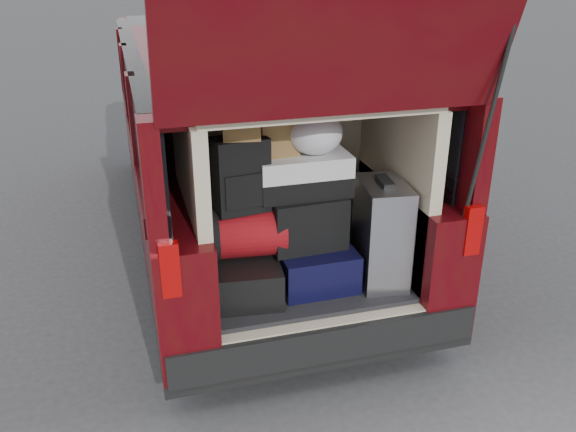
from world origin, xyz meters
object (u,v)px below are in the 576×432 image
Objects in this scene: silver_roller at (382,233)px; black_soft_case at (307,221)px; twotone_duffel at (303,175)px; navy_hardshell at (311,261)px; red_duffel at (246,232)px; black_hardshell at (243,274)px; backpack at (241,175)px.

silver_roller is 0.48m from black_soft_case.
silver_roller is 1.17× the size of twotone_duffel.
twotone_duffel reaches higher than navy_hardshell.
twotone_duffel is at bearing 9.99° from red_duffel.
red_duffel is (-0.84, 0.12, 0.06)m from silver_roller.
twotone_duffel is (0.39, 0.05, 0.59)m from black_hardshell.
red_duffel is (-0.42, -0.01, 0.26)m from navy_hardshell.
backpack is (-0.44, -0.02, 0.64)m from navy_hardshell.
black_soft_case is 1.05× the size of backpack.
silver_roller is at bearing -14.87° from backpack.
red_duffel reaches higher than navy_hardshell.
red_duffel is 0.84× the size of twotone_duffel.
red_duffel is at bearing -175.76° from twotone_duffel.
black_soft_case is at bearing 7.42° from black_hardshell.
black_hardshell is at bearing 178.78° from black_soft_case.
silver_roller reaches higher than red_duffel.
navy_hardshell is 1.30× the size of backpack.
navy_hardshell is 1.03× the size of twotone_duffel.
twotone_duffel reaches higher than red_duffel.
black_hardshell is 1.33× the size of backpack.
navy_hardshell is 0.50m from red_duffel.
black_hardshell is 0.45m from navy_hardshell.
black_soft_case is at bearing -69.64° from twotone_duffel.
black_hardshell is 0.89× the size of silver_roller.
backpack is (-0.40, -0.00, 0.34)m from black_soft_case.
twotone_duffel is (0.36, 0.03, 0.32)m from red_duffel.
silver_roller is (0.87, -0.10, 0.21)m from black_hardshell.
twotone_duffel is at bearing 169.70° from silver_roller.
black_hardshell is 0.64m from backpack.
backpack is (-0.86, 0.11, 0.43)m from silver_roller.
navy_hardshell is at bearing -18.49° from twotone_duffel.
silver_roller is at bearing -16.00° from black_soft_case.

